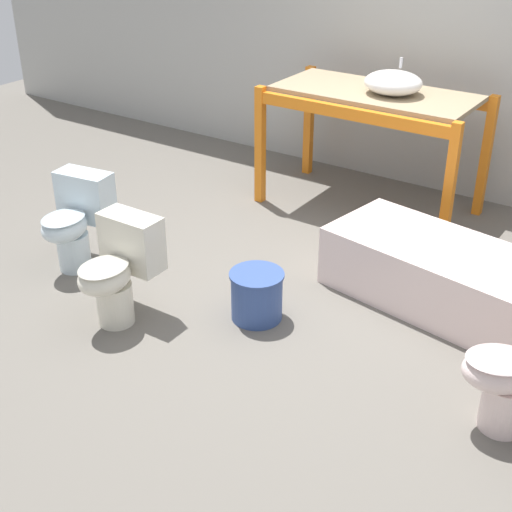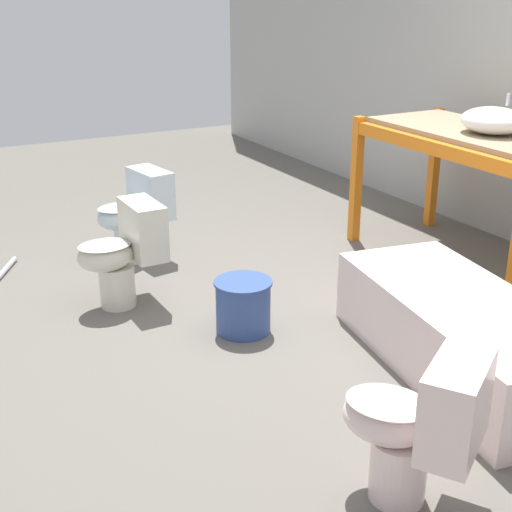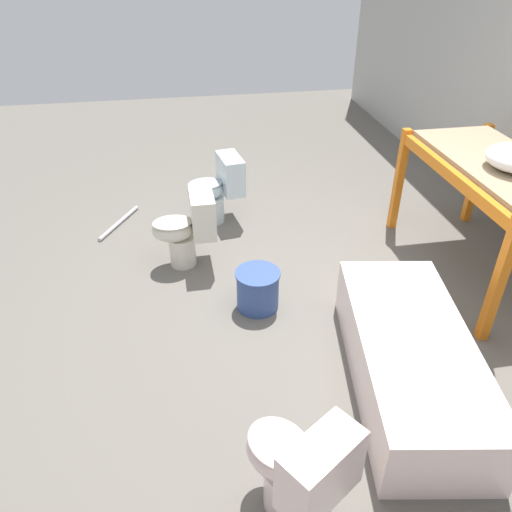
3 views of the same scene
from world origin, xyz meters
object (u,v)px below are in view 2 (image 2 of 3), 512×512
Objects in this scene: bathtub_main at (461,328)px; toilet_near at (124,251)px; toilet_far at (136,212)px; toilet_extra at (418,424)px; sink_basin at (493,120)px; bucket_white at (243,305)px.

bathtub_main is 2.55× the size of toilet_near.
toilet_extra is (3.07, 0.03, 0.00)m from toilet_far.
sink_basin is 2.11m from bucket_white.
toilet_near is 0.87m from bucket_white.
toilet_extra is at bearing -50.13° from sink_basin.
toilet_far is 1.00× the size of toilet_extra.
sink_basin reaches higher than toilet_near.
bucket_white is (-0.93, -0.80, -0.07)m from bathtub_main.
toilet_extra reaches higher than bucket_white.
sink_basin is 0.68× the size of toilet_far.
sink_basin reaches higher than toilet_extra.
toilet_near is at bearing -114.09° from toilet_extra.
sink_basin reaches higher than bucket_white.
sink_basin is at bearing 91.20° from bucket_white.
bucket_white is at bearing -126.80° from toilet_extra.
sink_basin is 0.68× the size of toilet_near.
sink_basin is 0.68× the size of toilet_extra.
toilet_far is at bearing -148.71° from bathtub_main.
toilet_far is (-2.36, -0.94, 0.12)m from bathtub_main.
bathtub_main is (0.97, -1.10, -0.84)m from sink_basin.
bathtub_main is 4.89× the size of bucket_white.
sink_basin is 1.69m from bathtub_main.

